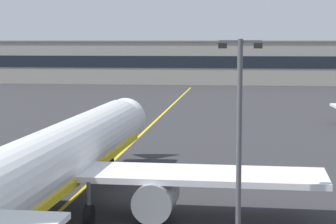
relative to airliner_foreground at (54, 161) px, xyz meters
The scene contains 5 objects.
taxiway_centreline 16.51m from the airliner_foreground, 90.22° to the left, with size 0.30×180.00×0.01m, color yellow.
airliner_foreground is the anchor object (origin of this frame).
apron_lamp_post 11.68m from the airliner_foreground, 17.58° to the right, with size 2.24×0.90×10.60m.
safety_cone_by_nose_gear 16.34m from the airliner_foreground, 89.89° to the left, with size 0.44×0.44×0.55m.
terminal_building 120.25m from the airliner_foreground, 91.44° to the left, with size 146.66×12.40×10.36m.
Camera 1 is at (11.05, -23.10, 10.56)m, focal length 69.37 mm.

